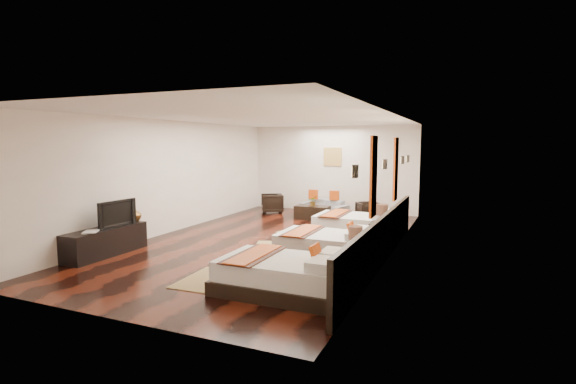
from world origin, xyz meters
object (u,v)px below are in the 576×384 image
at_px(nightstand_b, 381,232).
at_px(bed_far, 357,225).
at_px(armchair_left, 272,203).
at_px(coffee_table, 312,213).
at_px(sofa, 324,207).
at_px(bed_mid, 329,246).
at_px(tv_console, 106,242).
at_px(table_plant, 313,201).
at_px(book, 84,232).
at_px(bed_near, 287,275).
at_px(figurine, 134,214).
at_px(armchair_right, 368,212).
at_px(nightstand_a, 355,259).
at_px(tv, 114,213).

bearing_deg(nightstand_b, bed_far, 129.97).
relative_size(armchair_left, coffee_table, 0.68).
bearing_deg(sofa, armchair_left, -144.28).
distance_m(bed_mid, tv_console, 4.45).
relative_size(armchair_left, table_plant, 2.31).
bearing_deg(sofa, book, -89.51).
relative_size(bed_far, armchair_left, 2.96).
relative_size(book, coffee_table, 0.34).
distance_m(tv_console, coffee_table, 5.96).
bearing_deg(bed_near, bed_mid, 90.02).
bearing_deg(bed_near, figurine, 162.12).
relative_size(figurine, sofa, 0.21).
relative_size(bed_mid, table_plant, 6.71).
height_order(tv_console, coffee_table, tv_console).
bearing_deg(bed_far, armchair_right, 95.34).
bearing_deg(table_plant, sofa, 91.02).
relative_size(sofa, armchair_left, 2.32).
distance_m(sofa, table_plant, 1.10).
bearing_deg(coffee_table, nightstand_b, -45.78).
bearing_deg(table_plant, book, -112.28).
distance_m(bed_mid, nightstand_a, 1.20).
bearing_deg(book, armchair_right, 57.66).
distance_m(bed_mid, sofa, 5.31).
bearing_deg(armchair_left, bed_near, -3.32).
relative_size(armchair_right, table_plant, 2.06).
height_order(nightstand_b, tv, tv).
bearing_deg(armchair_right, tv, -159.16).
height_order(sofa, table_plant, table_plant).
relative_size(bed_near, nightstand_a, 2.36).
distance_m(book, armchair_right, 7.49).
distance_m(nightstand_a, sofa, 6.45).
xyz_separation_m(bed_mid, nightstand_a, (0.75, -0.94, 0.05)).
xyz_separation_m(book, sofa, (2.42, 7.01, -0.34)).
bearing_deg(tv_console, bed_far, 41.80).
xyz_separation_m(bed_near, table_plant, (-1.75, 6.00, 0.28)).
bearing_deg(armchair_left, sofa, 75.79).
xyz_separation_m(nightstand_a, tv, (-4.89, -0.36, 0.52)).
height_order(tv, armchair_right, tv).
height_order(nightstand_a, tv, tv).
xyz_separation_m(book, armchair_right, (4.00, 6.32, -0.29)).
distance_m(nightstand_b, coffee_table, 3.62).
bearing_deg(table_plant, bed_far, -44.06).
bearing_deg(tv_console, armchair_right, 55.42).
xyz_separation_m(bed_far, tv, (-4.15, -3.55, 0.56)).
distance_m(bed_near, book, 4.21).
bearing_deg(tv_console, nightstand_b, 30.02).
bearing_deg(nightstand_a, armchair_right, 100.16).
height_order(nightstand_a, book, nightstand_a).
distance_m(tv_console, sofa, 6.93).
height_order(nightstand_b, tv_console, nightstand_b).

